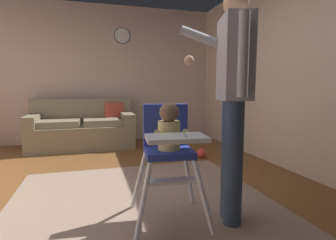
{
  "coord_description": "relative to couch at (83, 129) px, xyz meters",
  "views": [
    {
      "loc": [
        -0.25,
        -2.53,
        1.05
      ],
      "look_at": [
        0.37,
        -0.37,
        0.78
      ],
      "focal_mm": 28.61,
      "sensor_mm": 36.0,
      "label": 1
    }
  ],
  "objects": [
    {
      "name": "high_chair",
      "position": [
        0.73,
        -3.0,
        0.32
      ],
      "size": [
        0.66,
        0.77,
        0.95
      ],
      "rotation": [
        0.0,
        0.0,
        -1.68
      ],
      "color": "white",
      "rests_on": "ground"
    },
    {
      "name": "couch",
      "position": [
        0.0,
        0.0,
        0.0
      ],
      "size": [
        1.77,
        0.86,
        0.86
      ],
      "rotation": [
        0.0,
        0.0,
        -1.57
      ],
      "color": "gray",
      "rests_on": "ground"
    },
    {
      "name": "toy_ball",
      "position": [
        1.74,
        -1.29,
        -0.26
      ],
      "size": [
        0.15,
        0.15,
        0.15
      ],
      "primitive_type": "sphere",
      "color": "#D13D33",
      "rests_on": "ground"
    },
    {
      "name": "adult_standing",
      "position": [
        1.19,
        -3.14,
        0.67
      ],
      "size": [
        0.5,
        0.59,
        1.76
      ],
      "rotation": [
        0.0,
        0.0,
        2.86
      ],
      "color": "#32425B",
      "rests_on": "ground"
    },
    {
      "name": "area_rug",
      "position": [
        0.58,
        -2.89,
        -0.33
      ],
      "size": [
        2.38,
        2.85,
        0.01
      ],
      "primitive_type": "cube",
      "color": "gray",
      "rests_on": "ground"
    },
    {
      "name": "wall_far",
      "position": [
        0.41,
        0.52,
        0.99
      ],
      "size": [
        5.14,
        0.06,
        2.65
      ],
      "primitive_type": "cube",
      "color": "beige",
      "rests_on": "ground"
    },
    {
      "name": "wall_clock",
      "position": [
        0.78,
        0.48,
        1.74
      ],
      "size": [
        0.31,
        0.04,
        0.31
      ],
      "color": "white"
    },
    {
      "name": "ground",
      "position": [
        0.41,
        -2.42,
        -0.38
      ],
      "size": [
        5.94,
        7.41,
        0.1
      ],
      "primitive_type": "cube",
      "color": "brown"
    },
    {
      "name": "wall_right",
      "position": [
        2.61,
        -2.12,
        0.99
      ],
      "size": [
        0.06,
        6.41,
        2.65
      ],
      "primitive_type": "cube",
      "color": "beige",
      "rests_on": "ground"
    }
  ]
}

